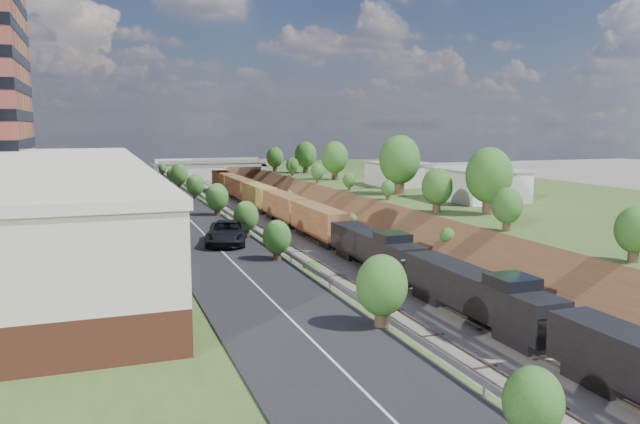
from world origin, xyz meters
TOP-DOWN VIEW (x-y plane):
  - platform_left at (-33.00, 60.00)m, footprint 44.00×180.00m
  - platform_right at (33.00, 60.00)m, footprint 44.00×180.00m
  - embankment_left at (-11.00, 60.00)m, footprint 10.00×180.00m
  - embankment_right at (11.00, 60.00)m, footprint 10.00×180.00m
  - rail_left_track at (-2.60, 60.00)m, footprint 1.58×180.00m
  - rail_right_track at (2.60, 60.00)m, footprint 1.58×180.00m
  - road at (-15.50, 60.00)m, footprint 8.00×180.00m
  - guardrail at (-11.40, 59.80)m, footprint 0.10×171.00m
  - commercial_building at (-28.00, 38.00)m, footprint 14.30×62.30m
  - overpass at (0.00, 122.00)m, footprint 24.50×8.30m
  - white_building_near at (23.50, 52.00)m, footprint 9.00×12.00m
  - white_building_far at (23.00, 74.00)m, footprint 8.00×10.00m
  - tree_right_large at (17.00, 40.00)m, footprint 5.25×5.25m
  - tree_left_crest at (-11.80, 20.00)m, footprint 2.45×2.45m
  - freight_train at (2.60, 63.24)m, footprint 2.96×135.48m
  - suv at (-14.47, 32.04)m, footprint 4.93×7.57m

SIDE VIEW (x-z plane):
  - embankment_left at x=-11.00m, z-range -5.00..5.00m
  - embankment_right at x=11.00m, z-range -5.00..5.00m
  - rail_left_track at x=-2.60m, z-range 0.00..0.18m
  - rail_right_track at x=2.60m, z-range 0.00..0.18m
  - platform_left at x=-33.00m, z-range 0.00..5.00m
  - platform_right at x=33.00m, z-range 0.00..5.00m
  - freight_train at x=2.60m, z-range 0.27..4.82m
  - overpass at x=0.00m, z-range 1.22..8.62m
  - road at x=-15.50m, z-range 5.00..5.10m
  - guardrail at x=-11.40m, z-range 5.20..5.90m
  - suv at x=-14.47m, z-range 5.10..7.04m
  - white_building_far at x=23.00m, z-range 5.00..8.60m
  - white_building_near at x=23.50m, z-range 5.00..9.00m
  - tree_left_crest at x=-11.80m, z-range 5.26..8.82m
  - commercial_building at x=-28.00m, z-range 5.01..12.01m
  - tree_right_large at x=17.00m, z-range 5.58..13.19m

